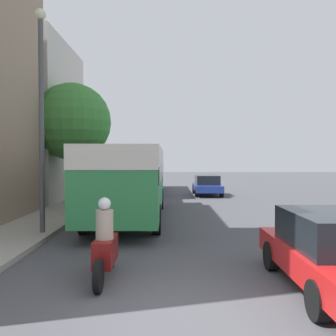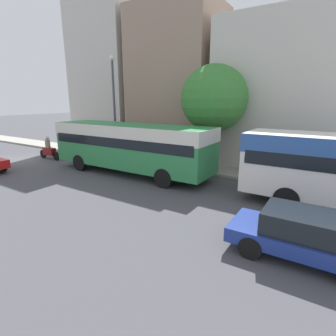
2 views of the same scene
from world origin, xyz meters
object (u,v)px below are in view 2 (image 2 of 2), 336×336
at_px(pedestrian_near_curb, 253,159).
at_px(car_far_curb, 305,235).
at_px(motorcycle_behind_lead, 49,150).
at_px(bus_lead, 130,142).

bearing_deg(pedestrian_near_curb, car_far_curb, 24.52).
height_order(motorcycle_behind_lead, car_far_curb, motorcycle_behind_lead).
height_order(motorcycle_behind_lead, pedestrian_near_curb, pedestrian_near_curb).
bearing_deg(motorcycle_behind_lead, pedestrian_near_curb, 104.09).
distance_m(car_far_curb, pedestrian_near_curb, 8.22).
xyz_separation_m(bus_lead, pedestrian_near_curb, (-3.26, 6.35, -0.89)).
bearing_deg(pedestrian_near_curb, motorcycle_behind_lead, -75.91).
relative_size(bus_lead, motorcycle_behind_lead, 4.54).
xyz_separation_m(motorcycle_behind_lead, pedestrian_near_curb, (-3.52, 14.05, 0.34)).
distance_m(motorcycle_behind_lead, pedestrian_near_curb, 14.49).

